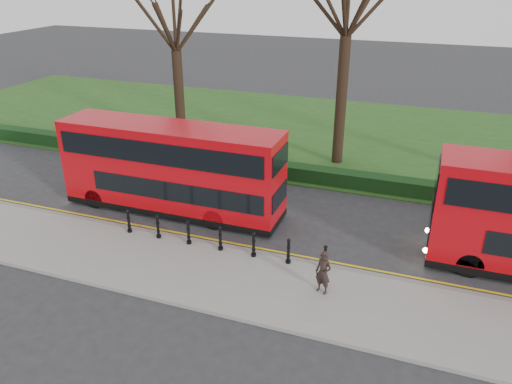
% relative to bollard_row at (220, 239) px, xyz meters
% --- Properties ---
extents(ground, '(120.00, 120.00, 0.00)m').
position_rel_bollard_row_xyz_m(ground, '(0.35, 1.35, -0.65)').
color(ground, '#28282B').
rests_on(ground, ground).
extents(pavement, '(60.00, 4.00, 0.15)m').
position_rel_bollard_row_xyz_m(pavement, '(0.35, -1.65, -0.58)').
color(pavement, gray).
rests_on(pavement, ground).
extents(kerb, '(60.00, 0.25, 0.16)m').
position_rel_bollard_row_xyz_m(kerb, '(0.35, 0.35, -0.58)').
color(kerb, slate).
rests_on(kerb, ground).
extents(grass_verge, '(60.00, 18.00, 0.06)m').
position_rel_bollard_row_xyz_m(grass_verge, '(0.35, 16.35, -0.62)').
color(grass_verge, '#234818').
rests_on(grass_verge, ground).
extents(hedge, '(60.00, 0.90, 0.80)m').
position_rel_bollard_row_xyz_m(hedge, '(0.35, 8.15, -0.25)').
color(hedge, black).
rests_on(hedge, ground).
extents(yellow_line_outer, '(60.00, 0.10, 0.01)m').
position_rel_bollard_row_xyz_m(yellow_line_outer, '(0.35, 0.65, -0.64)').
color(yellow_line_outer, yellow).
rests_on(yellow_line_outer, ground).
extents(yellow_line_inner, '(60.00, 0.10, 0.01)m').
position_rel_bollard_row_xyz_m(yellow_line_inner, '(0.35, 0.85, -0.64)').
color(yellow_line_inner, yellow).
rests_on(yellow_line_inner, ground).
extents(tree_left, '(6.71, 6.71, 10.49)m').
position_rel_bollard_row_xyz_m(tree_left, '(-7.65, 11.35, 6.97)').
color(tree_left, black).
rests_on(tree_left, ground).
extents(bollard_row, '(8.54, 0.15, 1.00)m').
position_rel_bollard_row_xyz_m(bollard_row, '(0.00, 0.00, 0.00)').
color(bollard_row, black).
rests_on(bollard_row, pavement).
extents(bus_lead, '(10.26, 2.36, 4.08)m').
position_rel_bollard_row_xyz_m(bus_lead, '(-3.56, 2.74, 1.40)').
color(bus_lead, '#AE070E').
rests_on(bus_lead, ground).
extents(pedestrian, '(0.67, 0.54, 1.59)m').
position_rel_bollard_row_xyz_m(pedestrian, '(4.43, -1.36, 0.29)').
color(pedestrian, black).
rests_on(pedestrian, pavement).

